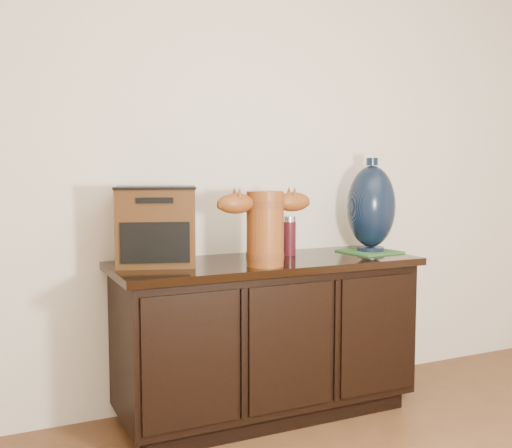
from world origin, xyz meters
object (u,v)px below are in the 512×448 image
sideboard (266,336)px  tv_radio (156,226)px  lamp_base (371,207)px  spray_can (289,236)px  terracotta_vessel (265,224)px

sideboard → tv_radio: tv_radio is taller
lamp_base → spray_can: (-0.44, 0.08, -0.14)m
terracotta_vessel → tv_radio: size_ratio=1.12×
lamp_base → spray_can: lamp_base is taller
terracotta_vessel → sideboard: bearing=58.5°
lamp_base → spray_can: bearing=169.4°
sideboard → tv_radio: bearing=171.5°
lamp_base → sideboard: bearing=-179.1°
terracotta_vessel → tv_radio: (-0.43, 0.24, -0.01)m
sideboard → lamp_base: size_ratio=3.05×
sideboard → lamp_base: (0.61, 0.01, 0.60)m
terracotta_vessel → spray_can: (0.26, 0.25, -0.09)m
terracotta_vessel → lamp_base: bearing=10.2°
lamp_base → spray_can: size_ratio=2.43×
lamp_base → terracotta_vessel: bearing=-166.3°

